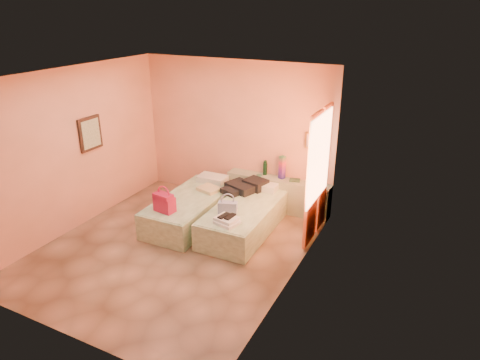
# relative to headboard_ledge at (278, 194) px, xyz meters

# --- Properties ---
(ground) EXTENTS (4.50, 4.50, 0.00)m
(ground) POSITION_rel_headboard_ledge_xyz_m (-0.98, -2.10, -0.33)
(ground) COLOR tan
(ground) RESTS_ON ground
(room_walls) EXTENTS (4.02, 4.51, 2.81)m
(room_walls) POSITION_rel_headboard_ledge_xyz_m (-0.77, -1.53, 1.46)
(room_walls) COLOR #FCA586
(room_walls) RESTS_ON ground
(headboard_ledge) EXTENTS (2.05, 0.30, 0.65)m
(headboard_ledge) POSITION_rel_headboard_ledge_xyz_m (0.00, 0.00, 0.00)
(headboard_ledge) COLOR #95A184
(headboard_ledge) RESTS_ON ground
(bed_left) EXTENTS (0.94, 2.02, 0.50)m
(bed_left) POSITION_rel_headboard_ledge_xyz_m (-1.23, -1.17, -0.08)
(bed_left) COLOR beige
(bed_left) RESTS_ON ground
(bed_right) EXTENTS (0.94, 2.02, 0.50)m
(bed_right) POSITION_rel_headboard_ledge_xyz_m (-0.20, -1.05, -0.08)
(bed_right) COLOR beige
(bed_right) RESTS_ON ground
(water_bottle) EXTENTS (0.09, 0.09, 0.28)m
(water_bottle) POSITION_rel_headboard_ledge_xyz_m (-0.31, 0.07, 0.46)
(water_bottle) COLOR #143824
(water_bottle) RESTS_ON headboard_ledge
(rainbow_box) EXTENTS (0.13, 0.13, 0.44)m
(rainbow_box) POSITION_rel_headboard_ledge_xyz_m (0.05, 0.04, 0.55)
(rainbow_box) COLOR #AF153E
(rainbow_box) RESTS_ON headboard_ledge
(small_dish) EXTENTS (0.13, 0.13, 0.03)m
(small_dish) POSITION_rel_headboard_ledge_xyz_m (-0.38, -0.05, 0.34)
(small_dish) COLOR #458061
(small_dish) RESTS_ON headboard_ledge
(green_book) EXTENTS (0.22, 0.18, 0.03)m
(green_book) POSITION_rel_headboard_ledge_xyz_m (0.32, 0.03, 0.34)
(green_book) COLOR #264830
(green_book) RESTS_ON headboard_ledge
(flower_vase) EXTENTS (0.24, 0.24, 0.25)m
(flower_vase) POSITION_rel_headboard_ledge_xyz_m (0.77, -0.01, 0.45)
(flower_vase) COLOR silver
(flower_vase) RESTS_ON headboard_ledge
(magenta_handbag) EXTENTS (0.38, 0.24, 0.33)m
(magenta_handbag) POSITION_rel_headboard_ledge_xyz_m (-1.30, -1.86, 0.34)
(magenta_handbag) COLOR #AF153E
(magenta_handbag) RESTS_ON bed_left
(khaki_garment) EXTENTS (0.45, 0.40, 0.07)m
(khaki_garment) POSITION_rel_headboard_ledge_xyz_m (-1.07, -0.79, 0.21)
(khaki_garment) COLOR tan
(khaki_garment) RESTS_ON bed_left
(clothes_pile) EXTENTS (0.77, 0.77, 0.18)m
(clothes_pile) POSITION_rel_headboard_ledge_xyz_m (-0.48, -0.51, 0.26)
(clothes_pile) COLOR black
(clothes_pile) RESTS_ON bed_right
(blue_handbag) EXTENTS (0.34, 0.23, 0.20)m
(blue_handbag) POSITION_rel_headboard_ledge_xyz_m (-0.32, -1.45, 0.28)
(blue_handbag) COLOR #394689
(blue_handbag) RESTS_ON bed_right
(towel_stack) EXTENTS (0.41, 0.38, 0.10)m
(towel_stack) POSITION_rel_headboard_ledge_xyz_m (-0.15, -1.78, 0.23)
(towel_stack) COLOR white
(towel_stack) RESTS_ON bed_right
(sandal_pair) EXTENTS (0.21, 0.26, 0.02)m
(sandal_pair) POSITION_rel_headboard_ledge_xyz_m (-0.18, -1.75, 0.29)
(sandal_pair) COLOR black
(sandal_pair) RESTS_ON towel_stack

